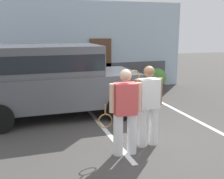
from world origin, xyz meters
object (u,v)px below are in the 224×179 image
parked_suv (53,77)px  tennis_player_woman (148,105)px  tennis_player_man (125,111)px  potted_plant_by_porch (157,79)px

parked_suv → tennis_player_woman: 3.22m
tennis_player_man → potted_plant_by_porch: (3.24, 4.98, -0.37)m
tennis_player_man → tennis_player_woman: 0.67m
potted_plant_by_porch → tennis_player_woman: bearing=-119.0°
parked_suv → tennis_player_man: 3.19m
parked_suv → tennis_player_man: (1.06, -3.00, -0.25)m
tennis_player_woman → potted_plant_by_porch: 5.42m
parked_suv → tennis_player_woman: bearing=-58.9°
parked_suv → potted_plant_by_porch: (4.30, 1.98, -0.61)m
tennis_player_man → potted_plant_by_porch: tennis_player_man is taller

